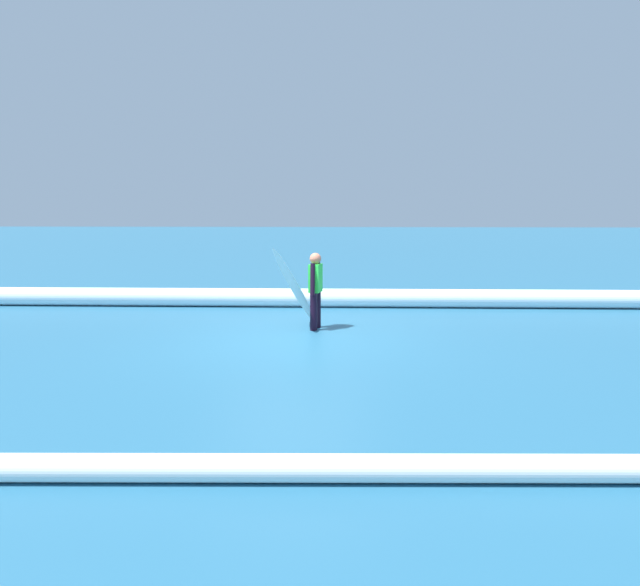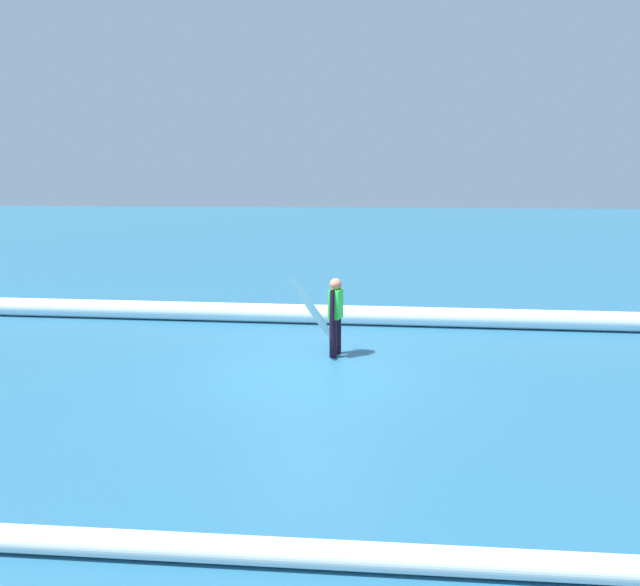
% 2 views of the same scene
% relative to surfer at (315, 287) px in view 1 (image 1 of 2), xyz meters
% --- Properties ---
extents(ground_plane, '(149.98, 149.98, 0.00)m').
position_rel_surfer_xyz_m(ground_plane, '(0.34, 0.93, -0.83)').
color(ground_plane, '#245D7D').
extents(surfer, '(0.26, 0.65, 1.48)m').
position_rel_surfer_xyz_m(surfer, '(0.00, 0.00, 0.00)').
color(surfer, black).
rests_on(surfer, ground_plane).
extents(surfboard, '(0.83, 1.69, 1.64)m').
position_rel_surfer_xyz_m(surfboard, '(0.41, -0.08, -0.02)').
color(surfboard, white).
rests_on(surfboard, ground_plane).
extents(wave_crest_foreground, '(23.61, 1.00, 0.44)m').
position_rel_surfer_xyz_m(wave_crest_foreground, '(-0.76, -2.57, -0.61)').
color(wave_crest_foreground, white).
rests_on(wave_crest_foreground, ground_plane).
extents(wave_crest_midground, '(18.16, 1.20, 0.24)m').
position_rel_surfer_xyz_m(wave_crest_midground, '(0.15, 6.27, -0.71)').
color(wave_crest_midground, white).
rests_on(wave_crest_midground, ground_plane).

